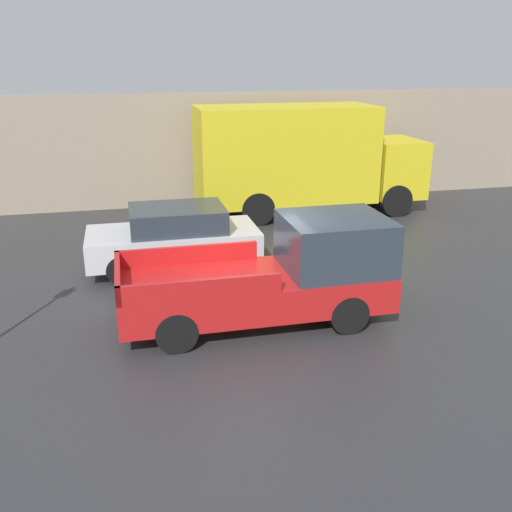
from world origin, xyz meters
TOP-DOWN VIEW (x-y plane):
  - ground_plane at (0.00, 0.00)m, footprint 60.00×60.00m
  - building_wall at (0.00, 9.45)m, footprint 28.00×0.15m
  - pickup_truck at (0.41, -0.58)m, footprint 5.37×2.06m
  - car at (-1.36, 2.97)m, footprint 4.26×1.95m
  - delivery_truck at (3.35, 7.33)m, footprint 7.67×2.47m

SIDE VIEW (x-z plane):
  - ground_plane at x=0.00m, z-range 0.00..0.00m
  - car at x=-1.36m, z-range 0.02..1.60m
  - pickup_truck at x=0.41m, z-range -0.07..2.02m
  - delivery_truck at x=3.35m, z-range 0.13..3.74m
  - building_wall at x=0.00m, z-range 0.00..3.94m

